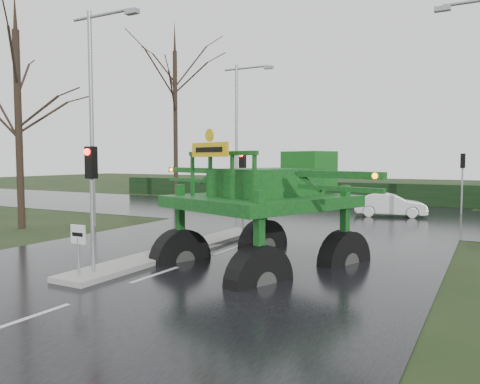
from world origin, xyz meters
The scene contains 15 objects.
ground centered at (0.00, 0.00, 0.00)m, with size 140.00×140.00×0.00m, color black.
road_main centered at (0.00, 10.00, 0.00)m, with size 14.00×80.00×0.02m, color black.
road_cross centered at (0.00, 16.00, 0.01)m, with size 80.00×12.00×0.02m, color black.
median_island centered at (-1.30, 3.00, 0.09)m, with size 1.20×10.00×0.16m, color gray.
hedge_row centered at (0.00, 24.00, 0.75)m, with size 44.00×0.90×1.50m, color black.
keep_left_sign centered at (-1.30, -1.50, 1.06)m, with size 0.50×0.07×1.35m.
traffic_signal_near centered at (-1.30, -1.01, 2.59)m, with size 0.26×0.33×3.52m.
traffic_signal_mid centered at (-1.30, 7.49, 2.59)m, with size 0.26×0.33×3.52m.
traffic_signal_far centered at (6.50, 20.01, 2.59)m, with size 0.26×0.33×3.52m.
street_light_left_near centered at (-8.19, 6.00, 5.99)m, with size 3.85×0.30×10.00m.
street_light_left_far centered at (-8.19, 20.00, 5.99)m, with size 3.85×0.30×10.00m.
tree_left_near centered at (-11.00, 4.00, 5.85)m, with size 6.30×6.30×10.85m.
tree_left_far centered at (-12.50, 18.00, 7.15)m, with size 7.70×7.70×13.26m.
crop_sprayer centered at (-0.42, 2.08, 2.38)m, with size 8.50×6.70×5.04m.
white_sedan centered at (3.08, 16.71, 0.00)m, with size 1.34×3.86×1.27m, color white.
Camera 1 is at (8.08, -10.01, 3.18)m, focal length 35.00 mm.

